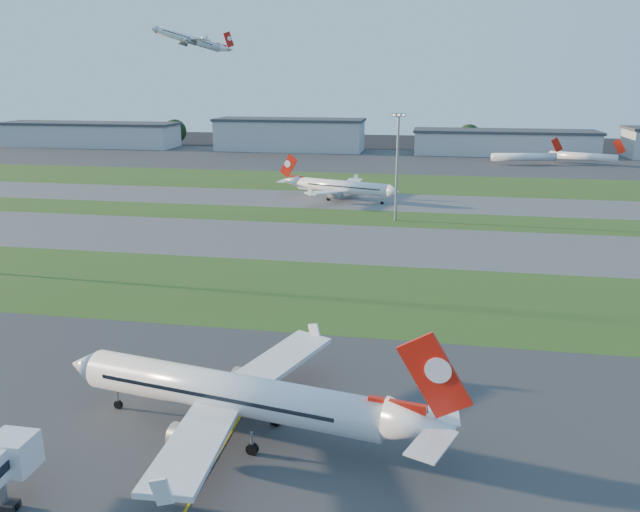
% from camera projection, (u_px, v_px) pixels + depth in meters
% --- Properties ---
extents(ground, '(700.00, 700.00, 0.00)m').
position_uv_depth(ground, '(140.00, 488.00, 53.12)').
color(ground, black).
rests_on(ground, ground).
extents(apron_near, '(300.00, 70.00, 0.01)m').
position_uv_depth(apron_near, '(140.00, 488.00, 53.12)').
color(apron_near, '#333335').
rests_on(apron_near, ground).
extents(grass_strip_a, '(300.00, 34.00, 0.01)m').
position_uv_depth(grass_strip_a, '(282.00, 291.00, 102.34)').
color(grass_strip_a, '#36521B').
rests_on(grass_strip_a, ground).
extents(taxiway_a, '(300.00, 32.00, 0.01)m').
position_uv_depth(taxiway_a, '(318.00, 241.00, 133.58)').
color(taxiway_a, '#515154').
rests_on(taxiway_a, ground).
extents(grass_strip_b, '(300.00, 18.00, 0.01)m').
position_uv_depth(grass_strip_b, '(336.00, 217.00, 157.24)').
color(grass_strip_b, '#36521B').
rests_on(grass_strip_b, ground).
extents(taxiway_b, '(300.00, 26.00, 0.01)m').
position_uv_depth(taxiway_b, '(348.00, 201.00, 178.06)').
color(taxiway_b, '#515154').
rests_on(taxiway_b, ground).
extents(grass_strip_c, '(300.00, 40.00, 0.01)m').
position_uv_depth(grass_strip_c, '(361.00, 182.00, 209.30)').
color(grass_strip_c, '#36521B').
rests_on(grass_strip_c, ground).
extents(apron_far, '(400.00, 80.00, 0.01)m').
position_uv_depth(apron_far, '(377.00, 160.00, 266.09)').
color(apron_far, '#333335').
rests_on(apron_far, ground).
extents(yellow_line, '(0.25, 60.00, 0.02)m').
position_uv_depth(yellow_line, '(195.00, 494.00, 52.27)').
color(yellow_line, gold).
rests_on(yellow_line, ground).
extents(airliner_parked, '(38.14, 32.09, 11.98)m').
position_uv_depth(airliner_parked, '(233.00, 395.00, 60.15)').
color(airliner_parked, white).
rests_on(airliner_parked, ground).
extents(airliner_taxiing, '(33.91, 28.60, 10.95)m').
position_uv_depth(airliner_taxiing, '(342.00, 187.00, 177.38)').
color(airliner_taxiing, white).
rests_on(airliner_taxiing, ground).
extents(airliner_departing, '(27.03, 24.01, 10.65)m').
position_uv_depth(airliner_departing, '(189.00, 39.00, 261.77)').
color(airliner_departing, white).
extents(mini_jet_near, '(28.32, 8.57, 9.48)m').
position_uv_depth(mini_jet_near, '(524.00, 157.00, 250.74)').
color(mini_jet_near, white).
rests_on(mini_jet_near, ground).
extents(mini_jet_far, '(27.07, 12.93, 9.48)m').
position_uv_depth(mini_jet_far, '(583.00, 157.00, 251.45)').
color(mini_jet_far, white).
rests_on(mini_jet_far, ground).
extents(light_mast_centre, '(3.20, 0.70, 25.80)m').
position_uv_depth(light_mast_centre, '(397.00, 160.00, 148.73)').
color(light_mast_centre, gray).
rests_on(light_mast_centre, ground).
extents(hangar_far_west, '(91.80, 23.00, 12.20)m').
position_uv_depth(hangar_far_west, '(89.00, 134.00, 318.30)').
color(hangar_far_west, '#ADB0B5').
rests_on(hangar_far_west, ground).
extents(hangar_west, '(71.40, 23.00, 15.20)m').
position_uv_depth(hangar_west, '(290.00, 134.00, 300.04)').
color(hangar_west, '#ADB0B5').
rests_on(hangar_west, ground).
extents(hangar_east, '(81.60, 23.00, 11.20)m').
position_uv_depth(hangar_east, '(504.00, 142.00, 283.58)').
color(hangar_east, '#ADB0B5').
rests_on(hangar_east, ground).
extents(tree_far_west, '(11.00, 11.00, 12.00)m').
position_uv_depth(tree_far_west, '(34.00, 131.00, 337.31)').
color(tree_far_west, black).
rests_on(tree_far_west, ground).
extents(tree_west, '(12.10, 12.10, 13.20)m').
position_uv_depth(tree_west, '(175.00, 131.00, 325.42)').
color(tree_west, black).
rests_on(tree_west, ground).
extents(tree_mid_west, '(9.90, 9.90, 10.80)m').
position_uv_depth(tree_mid_west, '(344.00, 137.00, 306.69)').
color(tree_mid_west, black).
rests_on(tree_mid_west, ground).
extents(tree_mid_east, '(11.55, 11.55, 12.60)m').
position_uv_depth(tree_mid_east, '(469.00, 136.00, 299.06)').
color(tree_mid_east, black).
rests_on(tree_mid_east, ground).
extents(tree_east, '(10.45, 10.45, 11.40)m').
position_uv_depth(tree_east, '(637.00, 141.00, 284.60)').
color(tree_east, black).
rests_on(tree_east, ground).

